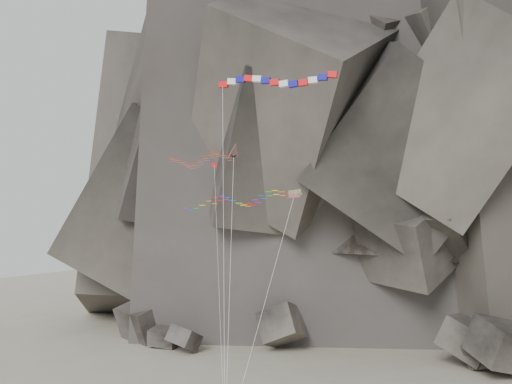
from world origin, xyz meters
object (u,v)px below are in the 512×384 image
at_px(delta_kite, 197,160).
at_px(banner_kite, 275,82).
at_px(parafoil_kite, 234,201).
at_px(pennant_kite, 216,229).

height_order(delta_kite, banner_kite, banner_kite).
bearing_deg(parafoil_kite, banner_kite, -5.42).
bearing_deg(delta_kite, pennant_kite, -31.75).
distance_m(delta_kite, parafoil_kite, 8.48).
height_order(banner_kite, pennant_kite, banner_kite).
height_order(delta_kite, parafoil_kite, delta_kite).
distance_m(banner_kite, pennant_kite, 13.79).
xyz_separation_m(parafoil_kite, pennant_kite, (-1.33, -0.80, -2.49)).
bearing_deg(pennant_kite, banner_kite, 0.96).
xyz_separation_m(banner_kite, parafoil_kite, (-4.05, 0.02, -10.18)).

